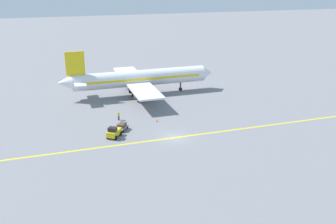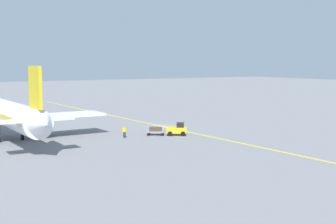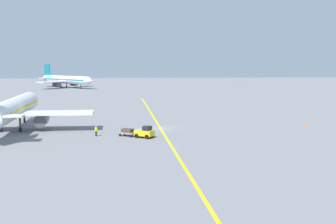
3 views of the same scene
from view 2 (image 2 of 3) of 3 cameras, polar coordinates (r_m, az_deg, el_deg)
name	(u,v)px [view 2 (image 2 of 3)]	position (r m, az deg, el deg)	size (l,w,h in m)	color
ground_plane	(162,126)	(80.54, -0.71, -1.76)	(400.00, 400.00, 0.00)	slate
apron_yellow_centreline	(162,126)	(80.54, -0.71, -1.76)	(0.40, 120.00, 0.01)	yellow
airplane_at_gate	(7,114)	(70.16, -19.02, -0.22)	(28.13, 35.47, 10.60)	white
baggage_tug_white	(177,129)	(70.66, 1.14, -2.14)	(3.33, 2.93, 2.11)	gold
baggage_cart_trailing	(156,130)	(70.83, -1.53, -2.23)	(2.94, 2.61, 1.24)	gray
ground_crew_worker	(124,132)	(68.72, -5.34, -2.39)	(0.46, 0.42, 1.68)	#23232D
traffic_cone_near_nose	(278,116)	(95.59, 13.25, -0.51)	(0.32, 0.32, 0.55)	orange
traffic_cone_mid_apron	(122,129)	(75.93, -5.62, -2.07)	(0.32, 0.32, 0.55)	orange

